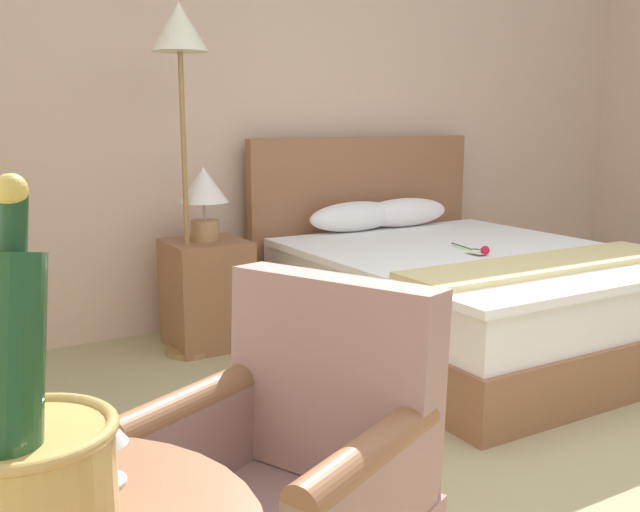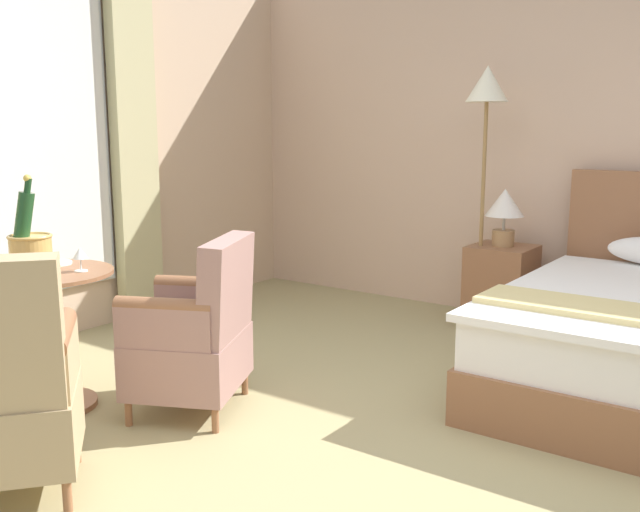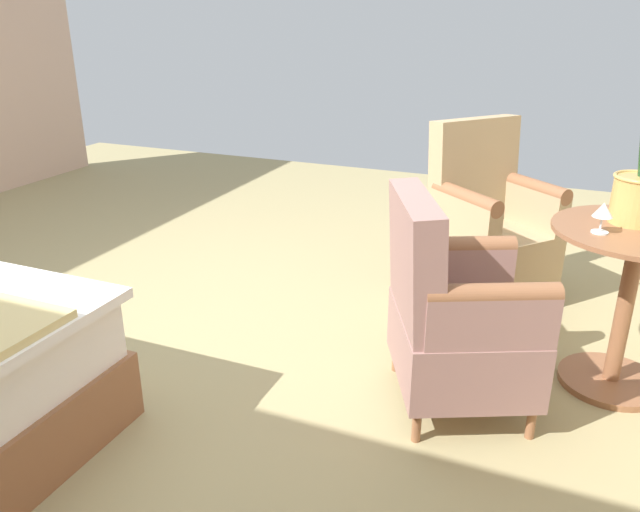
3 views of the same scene
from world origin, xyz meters
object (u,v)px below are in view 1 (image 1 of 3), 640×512
at_px(bedside_lamp, 204,192).
at_px(champagne_bucket, 28,476).
at_px(nightstand, 207,293).
at_px(bed, 457,290).
at_px(wine_glass_near_bucket, 102,430).
at_px(armchair_by_window, 293,499).
at_px(floor_lamp_brass, 181,69).

distance_m(bedside_lamp, champagne_bucket, 3.15).
relative_size(nightstand, bedside_lamp, 1.49).
distance_m(bed, nightstand, 1.42).
distance_m(bedside_lamp, wine_glass_near_bucket, 2.92).
xyz_separation_m(bedside_lamp, champagne_bucket, (-1.34, -2.86, -0.01)).
bearing_deg(bed, champagne_bucket, -140.11).
bearing_deg(nightstand, bed, -29.88).
distance_m(nightstand, champagne_bucket, 3.20).
height_order(champagne_bucket, armchair_by_window, champagne_bucket).
xyz_separation_m(bed, champagne_bucket, (-2.57, -2.15, 0.55)).
relative_size(nightstand, floor_lamp_brass, 0.33).
xyz_separation_m(nightstand, bedside_lamp, (-0.00, 0.00, 0.58)).
relative_size(floor_lamp_brass, champagne_bucket, 3.74).
height_order(wine_glass_near_bucket, armchair_by_window, armchair_by_window).
xyz_separation_m(nightstand, champagne_bucket, (-1.34, -2.86, 0.56)).
relative_size(bedside_lamp, floor_lamp_brass, 0.22).
relative_size(bed, bedside_lamp, 5.09).
height_order(bed, bedside_lamp, bed).
xyz_separation_m(bed, armchair_by_window, (-1.94, -1.64, 0.08)).
relative_size(bed, armchair_by_window, 2.29).
distance_m(floor_lamp_brass, wine_glass_near_bucket, 2.89).
relative_size(nightstand, champagne_bucket, 1.22).
bearing_deg(bedside_lamp, bed, -29.88).
relative_size(bedside_lamp, wine_glass_near_bucket, 3.30).
xyz_separation_m(nightstand, armchair_by_window, (-0.71, -2.35, 0.10)).
bearing_deg(armchair_by_window, wine_glass_near_bucket, -148.06).
relative_size(bedside_lamp, armchair_by_window, 0.45).
relative_size(nightstand, armchair_by_window, 0.67).
distance_m(nightstand, wine_glass_near_bucket, 2.97).
relative_size(nightstand, wine_glass_near_bucket, 4.90).
bearing_deg(wine_glass_near_bucket, armchair_by_window, 31.94).
bearing_deg(floor_lamp_brass, bedside_lamp, 30.00).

